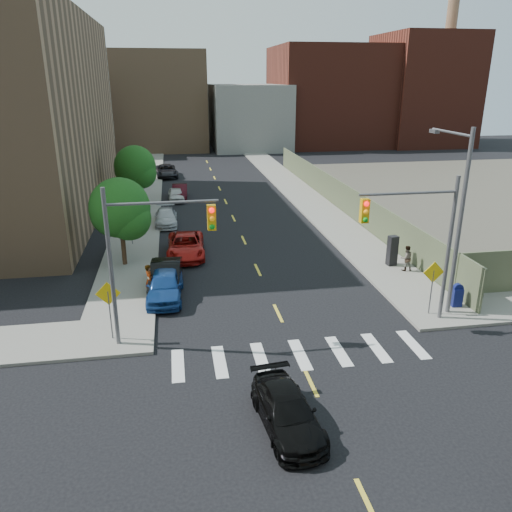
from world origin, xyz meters
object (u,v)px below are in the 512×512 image
object	(u,v)px
mailbox	(457,295)
parked_car_maroon	(180,192)
parked_car_red	(186,246)
payphone	(392,251)
parked_car_blue	(165,285)
parked_car_white	(176,195)
parked_car_black	(166,277)
black_sedan	(287,411)
parked_car_grey	(166,171)
pedestrian_east	(406,258)
parked_car_silver	(166,217)
pedestrian_west	(149,280)

from	to	relation	value
mailbox	parked_car_maroon	bearing A→B (deg)	119.74
parked_car_red	payphone	xyz separation A→B (m)	(12.38, -4.15, 0.36)
parked_car_blue	parked_car_white	xyz separation A→B (m)	(0.90, 22.33, -0.14)
parked_car_white	parked_car_black	bearing A→B (deg)	-94.38
parked_car_blue	parked_car_black	bearing A→B (deg)	91.64
parked_car_maroon	parked_car_red	bearing A→B (deg)	-87.82
mailbox	payphone	size ratio (longest dim) A/B	0.65
parked_car_blue	black_sedan	distance (m)	11.82
parked_car_grey	pedestrian_east	size ratio (longest dim) A/B	3.35
parked_car_red	parked_car_silver	bearing A→B (deg)	101.50
parked_car_maroon	parked_car_grey	size ratio (longest dim) A/B	0.78
parked_car_blue	black_sedan	world-z (taller)	parked_car_blue
black_sedan	parked_car_black	bearing A→B (deg)	102.10
parked_car_black	parked_car_red	distance (m)	5.50
payphone	pedestrian_west	bearing A→B (deg)	-179.77
parked_car_red	pedestrian_east	distance (m)	13.82
parked_car_black	parked_car_maroon	xyz separation A→B (m)	(1.26, 22.09, -0.10)
parked_car_grey	mailbox	size ratio (longest dim) A/B	4.25
mailbox	parked_car_white	bearing A→B (deg)	121.28
parked_car_white	parked_car_grey	distance (m)	12.52
parked_car_silver	black_sedan	bearing A→B (deg)	-81.01
payphone	pedestrian_east	xyz separation A→B (m)	(0.44, -1.02, -0.16)
parked_car_blue	mailbox	xyz separation A→B (m)	(14.46, -3.66, -0.02)
parked_car_blue	pedestrian_west	bearing A→B (deg)	167.73
parked_car_blue	parked_car_white	world-z (taller)	parked_car_blue
parked_car_silver	parked_car_grey	world-z (taller)	parked_car_grey
parked_car_black	payphone	bearing A→B (deg)	9.05
parked_car_white	parked_car_grey	size ratio (longest dim) A/B	0.71
parked_car_grey	parked_car_blue	bearing A→B (deg)	-95.00
parked_car_red	pedestrian_west	xyz separation A→B (m)	(-2.10, -6.34, 0.30)
parked_car_red	parked_car_maroon	size ratio (longest dim) A/B	1.28
parked_car_blue	pedestrian_west	world-z (taller)	pedestrian_west
payphone	pedestrian_east	size ratio (longest dim) A/B	1.20
parked_car_maroon	parked_car_silver	bearing A→B (deg)	-95.97
parked_car_silver	black_sedan	world-z (taller)	parked_car_silver
parked_car_silver	parked_car_white	bearing A→B (deg)	83.62
parked_car_grey	pedestrian_east	world-z (taller)	pedestrian_east
parked_car_black	pedestrian_east	world-z (taller)	pedestrian_east
parked_car_white	payphone	xyz separation A→B (m)	(12.78, -19.91, 0.46)
pedestrian_west	parked_car_black	bearing A→B (deg)	-55.64
parked_car_silver	payphone	xyz separation A→B (m)	(13.68, -11.82, 0.46)
black_sedan	pedestrian_west	xyz separation A→B (m)	(-4.82, 11.34, 0.40)
parked_car_blue	parked_car_grey	xyz separation A→B (m)	(0.00, 34.81, -0.05)
parked_car_black	pedestrian_west	bearing A→B (deg)	-126.25
parked_car_silver	pedestrian_west	distance (m)	14.04
parked_car_maroon	mailbox	xyz separation A→B (m)	(13.16, -26.97, 0.07)
mailbox	pedestrian_east	distance (m)	5.07
parked_car_black	pedestrian_east	distance (m)	14.09
parked_car_red	parked_car_white	xyz separation A→B (m)	(-0.40, 15.77, -0.10)
parked_car_blue	parked_car_maroon	bearing A→B (deg)	90.18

